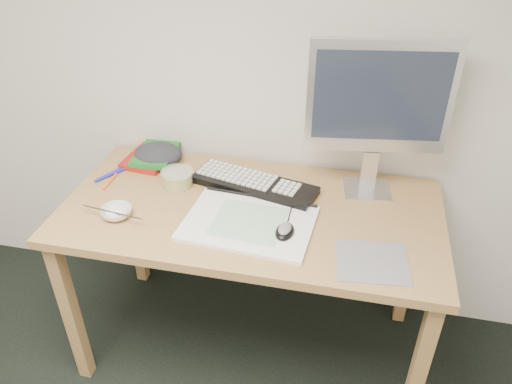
# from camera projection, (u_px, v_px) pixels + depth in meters

# --- Properties ---
(desk) EXTENTS (1.40, 0.70, 0.75)m
(desk) POSITION_uv_depth(u_px,v_px,m) (251.00, 226.00, 1.89)
(desk) COLOR #A27A4A
(desk) RESTS_ON ground
(mousepad) EXTENTS (0.25, 0.23, 0.00)m
(mousepad) POSITION_uv_depth(u_px,v_px,m) (372.00, 262.00, 1.60)
(mousepad) COLOR gray
(mousepad) RESTS_ON desk
(sketchpad) EXTENTS (0.47, 0.35, 0.01)m
(sketchpad) POSITION_uv_depth(u_px,v_px,m) (249.00, 223.00, 1.76)
(sketchpad) COLOR white
(sketchpad) RESTS_ON desk
(keyboard) EXTENTS (0.51, 0.27, 0.03)m
(keyboard) POSITION_uv_depth(u_px,v_px,m) (254.00, 185.00, 1.95)
(keyboard) COLOR black
(keyboard) RESTS_ON desk
(monitor) EXTENTS (0.51, 0.18, 0.59)m
(monitor) POSITION_uv_depth(u_px,v_px,m) (379.00, 102.00, 1.74)
(monitor) COLOR silver
(monitor) RESTS_ON desk
(mouse) EXTENTS (0.07, 0.11, 0.03)m
(mouse) POSITION_uv_depth(u_px,v_px,m) (285.00, 229.00, 1.69)
(mouse) COLOR black
(mouse) RESTS_ON sketchpad
(rice_bowl) EXTENTS (0.14, 0.14, 0.04)m
(rice_bowl) POSITION_uv_depth(u_px,v_px,m) (116.00, 213.00, 1.79)
(rice_bowl) COLOR white
(rice_bowl) RESTS_ON desk
(chopsticks) EXTENTS (0.24, 0.05, 0.02)m
(chopsticks) POSITION_uv_depth(u_px,v_px,m) (112.00, 212.00, 1.76)
(chopsticks) COLOR #B6B6B8
(chopsticks) RESTS_ON rice_bowl
(fruit_tub) EXTENTS (0.16, 0.16, 0.06)m
(fruit_tub) POSITION_uv_depth(u_px,v_px,m) (177.00, 178.00, 1.96)
(fruit_tub) COLOR #CFD149
(fruit_tub) RESTS_ON desk
(book_red) EXTENTS (0.20, 0.25, 0.02)m
(book_red) POSITION_uv_depth(u_px,v_px,m) (150.00, 157.00, 2.14)
(book_red) COLOR maroon
(book_red) RESTS_ON desk
(book_green) EXTENTS (0.17, 0.22, 0.02)m
(book_green) POSITION_uv_depth(u_px,v_px,m) (156.00, 154.00, 2.12)
(book_green) COLOR #1B6C24
(book_green) RESTS_ON book_red
(cloth_lump) EXTENTS (0.18, 0.15, 0.07)m
(cloth_lump) POSITION_uv_depth(u_px,v_px,m) (158.00, 154.00, 2.11)
(cloth_lump) COLOR #282C30
(cloth_lump) RESTS_ON desk
(pencil_pink) EXTENTS (0.20, 0.02, 0.01)m
(pencil_pink) POSITION_uv_depth(u_px,v_px,m) (242.00, 200.00, 1.88)
(pencil_pink) COLOR pink
(pencil_pink) RESTS_ON desk
(pencil_tan) EXTENTS (0.19, 0.08, 0.01)m
(pencil_tan) POSITION_uv_depth(u_px,v_px,m) (262.00, 209.00, 1.83)
(pencil_tan) COLOR tan
(pencil_tan) RESTS_ON desk
(pencil_black) EXTENTS (0.19, 0.01, 0.01)m
(pencil_black) POSITION_uv_depth(u_px,v_px,m) (281.00, 198.00, 1.89)
(pencil_black) COLOR black
(pencil_black) RESTS_ON desk
(marker_blue) EXTENTS (0.09, 0.13, 0.01)m
(marker_blue) POSITION_uv_depth(u_px,v_px,m) (111.00, 174.00, 2.03)
(marker_blue) COLOR #1E26A5
(marker_blue) RESTS_ON desk
(marker_orange) EXTENTS (0.01, 0.12, 0.01)m
(marker_orange) POSITION_uv_depth(u_px,v_px,m) (110.00, 182.00, 1.99)
(marker_orange) COLOR orange
(marker_orange) RESTS_ON desk
(marker_purple) EXTENTS (0.06, 0.13, 0.01)m
(marker_purple) POSITION_uv_depth(u_px,v_px,m) (108.00, 175.00, 2.03)
(marker_purple) COLOR #752999
(marker_purple) RESTS_ON desk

